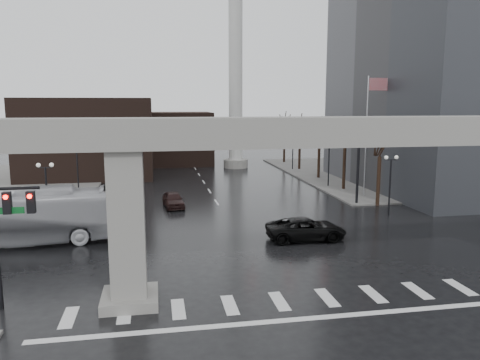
{
  "coord_description": "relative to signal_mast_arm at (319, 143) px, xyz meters",
  "views": [
    {
      "loc": [
        -5.63,
        -21.42,
        9.33
      ],
      "look_at": [
        -0.35,
        7.59,
        4.5
      ],
      "focal_mm": 35.0,
      "sensor_mm": 36.0,
      "label": 1
    }
  ],
  "objects": [
    {
      "name": "far_car",
      "position": [
        -13.14,
        1.79,
        -5.13
      ],
      "size": [
        2.1,
        4.28,
        1.4
      ],
      "primitive_type": "imported",
      "rotation": [
        0.0,
        0.0,
        0.11
      ],
      "color": "black",
      "rests_on": "ground"
    },
    {
      "name": "elevated_guideway",
      "position": [
        -7.73,
        -18.8,
        1.05
      ],
      "size": [
        48.0,
        2.6,
        8.7
      ],
      "color": "gray",
      "rests_on": "ground"
    },
    {
      "name": "lamp_left_1",
      "position": [
        -22.49,
        9.2,
        -2.36
      ],
      "size": [
        1.22,
        0.32,
        5.11
      ],
      "color": "black",
      "rests_on": "ground"
    },
    {
      "name": "signal_mast_arm",
      "position": [
        0.0,
        0.0,
        0.0
      ],
      "size": [
        12.12,
        0.43,
        8.0
      ],
      "color": "black",
      "rests_on": "ground"
    },
    {
      "name": "building_far_mid",
      "position": [
        -10.99,
        33.2,
        -1.83
      ],
      "size": [
        10.0,
        10.0,
        8.0
      ],
      "primitive_type": "cube",
      "color": "black",
      "rests_on": "ground"
    },
    {
      "name": "pickup_truck",
      "position": [
        -4.5,
        -10.17,
        -5.06
      ],
      "size": [
        5.61,
        2.73,
        1.54
      ],
      "primitive_type": "imported",
      "rotation": [
        0.0,
        0.0,
        1.54
      ],
      "color": "black",
      "rests_on": "ground"
    },
    {
      "name": "tree_right_4",
      "position": [
        5.54,
        31.22,
        -2.79
      ],
      "size": [
        1.12,
        1.69,
        8.19
      ],
      "color": "black",
      "rests_on": "ground"
    },
    {
      "name": "lamp_right_0",
      "position": [
        4.51,
        -4.8,
        -2.36
      ],
      "size": [
        1.22,
        0.32,
        5.11
      ],
      "color": "black",
      "rests_on": "ground"
    },
    {
      "name": "tree_right_2",
      "position": [
        5.54,
        15.22,
        -2.91
      ],
      "size": [
        1.1,
        1.63,
        7.85
      ],
      "color": "black",
      "rests_on": "ground"
    },
    {
      "name": "tree_right_0",
      "position": [
        5.54,
        -0.78,
        -3.04
      ],
      "size": [
        1.09,
        1.58,
        7.5
      ],
      "color": "black",
      "rests_on": "ground"
    },
    {
      "name": "sidewalk_ne",
      "position": [
        17.01,
        17.2,
        -5.75
      ],
      "size": [
        28.0,
        36.0,
        0.15
      ],
      "primitive_type": "cube",
      "color": "slate",
      "rests_on": "ground"
    },
    {
      "name": "lamp_right_1",
      "position": [
        4.51,
        9.2,
        -2.36
      ],
      "size": [
        1.22,
        0.32,
        5.11
      ],
      "color": "black",
      "rests_on": "ground"
    },
    {
      "name": "tree_right_3",
      "position": [
        5.54,
        23.22,
        -2.85
      ],
      "size": [
        1.11,
        1.66,
        8.02
      ],
      "color": "black",
      "rests_on": "ground"
    },
    {
      "name": "lamp_right_2",
      "position": [
        4.51,
        23.2,
        -2.36
      ],
      "size": [
        1.22,
        0.32,
        5.11
      ],
      "color": "black",
      "rests_on": "ground"
    },
    {
      "name": "signal_left_pole",
      "position": [
        -21.24,
        -18.3,
        -1.76
      ],
      "size": [
        2.3,
        0.3,
        6.0
      ],
      "color": "black",
      "rests_on": "ground"
    },
    {
      "name": "tree_right_1",
      "position": [
        5.54,
        7.22,
        -2.98
      ],
      "size": [
        1.09,
        1.61,
        7.67
      ],
      "color": "black",
      "rests_on": "ground"
    },
    {
      "name": "city_bus",
      "position": [
        -23.33,
        -7.75,
        -3.97
      ],
      "size": [
        13.57,
        4.18,
        3.72
      ],
      "primitive_type": "imported",
      "rotation": [
        0.0,
        0.0,
        1.65
      ],
      "color": "#B6B6BB",
      "rests_on": "ground"
    },
    {
      "name": "lamp_left_2",
      "position": [
        -22.49,
        23.2,
        -2.36
      ],
      "size": [
        1.22,
        0.32,
        5.11
      ],
      "color": "black",
      "rests_on": "ground"
    },
    {
      "name": "lamp_left_0",
      "position": [
        -22.49,
        -4.8,
        -2.36
      ],
      "size": [
        1.22,
        0.32,
        5.11
      ],
      "color": "black",
      "rests_on": "ground"
    },
    {
      "name": "flagpole_assembly",
      "position": [
        6.3,
        3.2,
        1.7
      ],
      "size": [
        2.06,
        0.12,
        12.0
      ],
      "color": "silver",
      "rests_on": "ground"
    },
    {
      "name": "smokestack",
      "position": [
        -2.99,
        27.2,
        7.52
      ],
      "size": [
        3.6,
        3.6,
        30.0
      ],
      "color": "#BBBBB6",
      "rests_on": "ground"
    },
    {
      "name": "building_far_left",
      "position": [
        -22.99,
        23.2,
        -0.83
      ],
      "size": [
        16.0,
        14.0,
        10.0
      ],
      "primitive_type": "cube",
      "color": "black",
      "rests_on": "ground"
    },
    {
      "name": "ground",
      "position": [
        -8.99,
        -18.8,
        -5.83
      ],
      "size": [
        160.0,
        160.0,
        0.0
      ],
      "primitive_type": "plane",
      "color": "black",
      "rests_on": "ground"
    }
  ]
}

